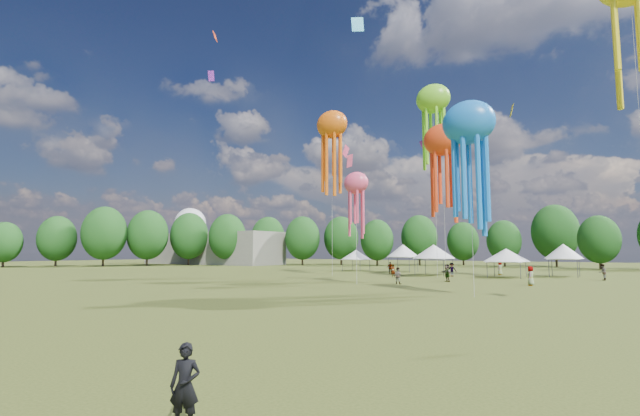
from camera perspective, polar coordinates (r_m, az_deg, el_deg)
The scene contains 10 objects.
ground at distance 18.37m, azimuth -30.10°, elevation -15.10°, with size 300.00×300.00×0.00m, color #384416.
observer_main at distance 9.16m, azimuth -17.02°, elevation -21.08°, with size 0.57×0.37×1.55m, color black.
spectator_near at distance 45.44m, azimuth 9.99°, elevation -8.60°, with size 0.81×0.63×1.67m, color gray.
spectators_far at distance 57.11m, azimuth 19.59°, elevation -7.66°, with size 26.85×20.05×1.90m.
festival_tents at distance 66.31m, azimuth 15.78°, elevation -5.56°, with size 35.74×12.19×4.41m.
show_kites at distance 53.62m, azimuth 19.44°, elevation 12.97°, with size 39.62×25.04×32.48m.
small_kites at distance 58.74m, azimuth 15.89°, elevation 21.91°, with size 73.73×57.84×46.12m.
treeline at distance 73.45m, azimuth 18.17°, elevation -2.79°, with size 201.57×95.24×13.43m.
hangar at distance 119.11m, azimuth -13.79°, elevation -5.12°, with size 40.00×12.00×8.00m, color gray.
radome at distance 135.30m, azimuth -16.41°, elevation -2.55°, with size 9.00×9.00×16.00m.
Camera 1 is at (16.18, -8.07, 3.25)m, focal length 24.81 mm.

